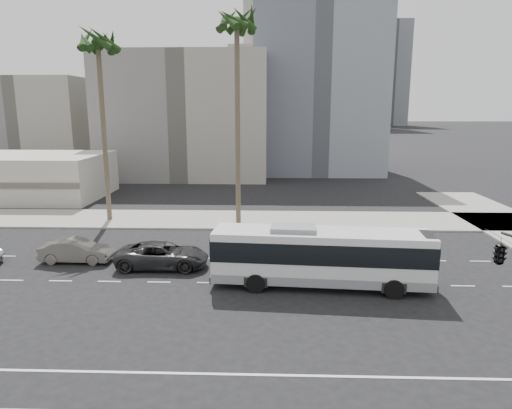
{
  "coord_description": "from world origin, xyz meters",
  "views": [
    {
      "loc": [
        0.68,
        -25.5,
        10.22
      ],
      "look_at": [
        -0.3,
        4.0,
        3.97
      ],
      "focal_mm": 31.93,
      "sensor_mm": 36.0,
      "label": 1
    }
  ],
  "objects_px": {
    "car_b": "(77,251)",
    "palm_mid": "(98,48)",
    "palm_near": "(237,28)",
    "traffic_signal": "(507,258)",
    "car_a": "(162,255)",
    "city_bus": "(321,255)"
  },
  "relations": [
    {
      "from": "car_b",
      "to": "palm_near",
      "type": "height_order",
      "value": "palm_near"
    },
    {
      "from": "city_bus",
      "to": "traffic_signal",
      "type": "bearing_deg",
      "value": -53.36
    },
    {
      "from": "car_b",
      "to": "palm_near",
      "type": "xyz_separation_m",
      "value": [
        10.21,
        10.71,
        15.94
      ]
    },
    {
      "from": "traffic_signal",
      "to": "palm_near",
      "type": "height_order",
      "value": "palm_near"
    },
    {
      "from": "car_b",
      "to": "palm_mid",
      "type": "xyz_separation_m",
      "value": [
        -1.8,
        11.47,
        14.53
      ]
    },
    {
      "from": "palm_near",
      "to": "traffic_signal",
      "type": "bearing_deg",
      "value": -63.87
    },
    {
      "from": "car_a",
      "to": "city_bus",
      "type": "bearing_deg",
      "value": -106.75
    },
    {
      "from": "car_a",
      "to": "traffic_signal",
      "type": "distance_m",
      "value": 20.19
    },
    {
      "from": "car_a",
      "to": "car_b",
      "type": "bearing_deg",
      "value": 81.32
    },
    {
      "from": "car_b",
      "to": "car_a",
      "type": "bearing_deg",
      "value": -97.69
    },
    {
      "from": "car_a",
      "to": "traffic_signal",
      "type": "xyz_separation_m",
      "value": [
        15.72,
        -12.0,
        4.03
      ]
    },
    {
      "from": "palm_mid",
      "to": "traffic_signal",
      "type": "bearing_deg",
      "value": -45.9
    },
    {
      "from": "city_bus",
      "to": "car_b",
      "type": "height_order",
      "value": "city_bus"
    },
    {
      "from": "city_bus",
      "to": "palm_near",
      "type": "xyz_separation_m",
      "value": [
        -5.83,
        14.48,
        14.84
      ]
    },
    {
      "from": "traffic_signal",
      "to": "palm_near",
      "type": "distance_m",
      "value": 28.82
    },
    {
      "from": "car_a",
      "to": "car_b",
      "type": "distance_m",
      "value": 6.12
    },
    {
      "from": "city_bus",
      "to": "palm_near",
      "type": "relative_size",
      "value": 0.69
    },
    {
      "from": "car_a",
      "to": "palm_mid",
      "type": "xyz_separation_m",
      "value": [
        -7.86,
        12.34,
        14.49
      ]
    },
    {
      "from": "car_b",
      "to": "traffic_signal",
      "type": "bearing_deg",
      "value": -120.14
    },
    {
      "from": "car_a",
      "to": "palm_mid",
      "type": "distance_m",
      "value": 20.59
    },
    {
      "from": "palm_near",
      "to": "city_bus",
      "type": "bearing_deg",
      "value": -68.07
    },
    {
      "from": "car_a",
      "to": "palm_mid",
      "type": "bearing_deg",
      "value": 31.93
    }
  ]
}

